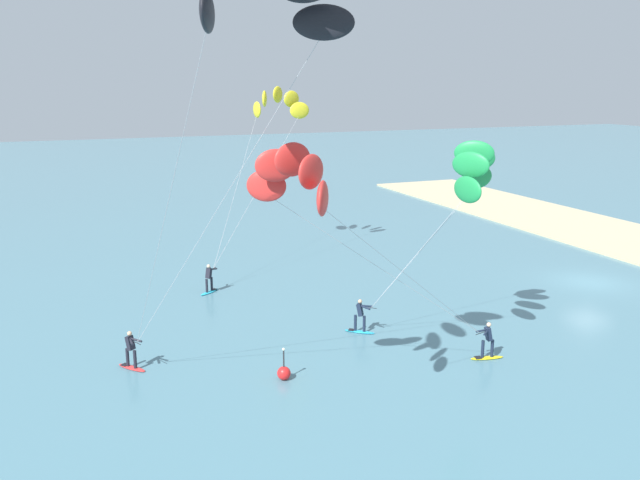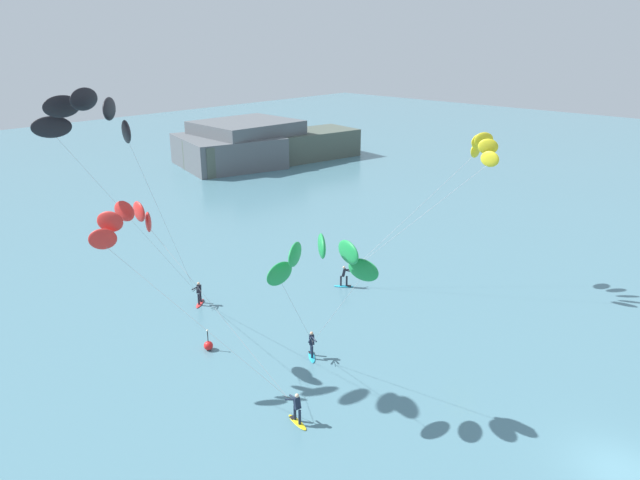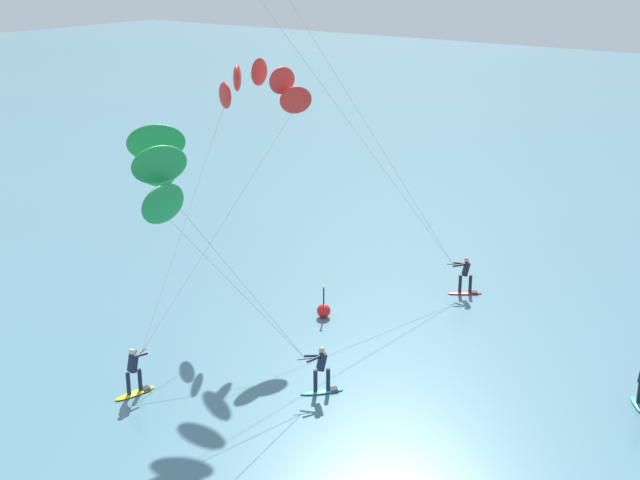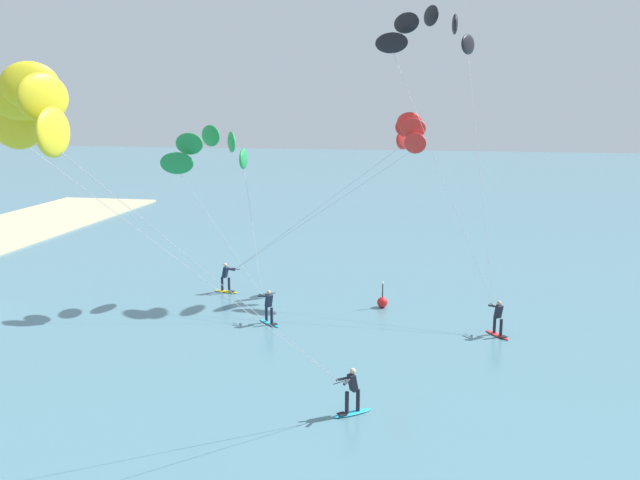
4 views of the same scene
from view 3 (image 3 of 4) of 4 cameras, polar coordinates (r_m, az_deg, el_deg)
The scene contains 3 objects.
kitesurfer_nearshore at distance 36.07m, azimuth -4.27°, elevation 9.16°, with size 5.17×11.78×10.00m.
kitesurfer_mid_water at distance 26.67m, azimuth -9.98°, elevation 4.18°, with size 6.25×6.67×9.39m.
marker_buoy at distance 35.78m, azimuth 0.24°, elevation -4.56°, with size 0.56×0.56×1.38m.
Camera 3 is at (13.30, -4.90, 14.40)m, focal length 49.54 mm.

